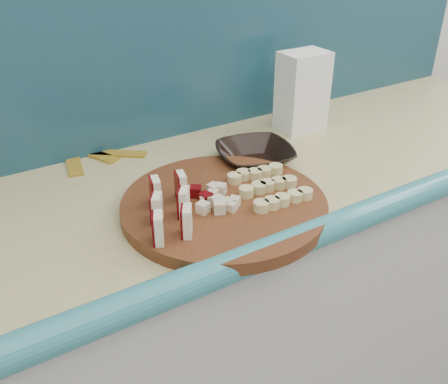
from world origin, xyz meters
name	(u,v)px	position (x,y,z in m)	size (l,w,h in m)	color
kitchen_counter	(224,317)	(0.10, 1.50, 0.46)	(2.20, 0.63, 0.91)	beige
backsplash	(165,45)	(0.10, 1.79, 1.16)	(2.20, 0.02, 0.50)	teal
cutting_board	(224,206)	(0.02, 1.37, 0.92)	(0.43, 0.43, 0.03)	#46240F
apple_wedges	(170,206)	(-0.11, 1.36, 0.97)	(0.13, 0.17, 0.06)	#FDEECA
apple_chunks	(212,198)	(-0.01, 1.37, 0.95)	(0.07, 0.07, 0.02)	beige
banana_slices	(269,186)	(0.12, 1.35, 0.95)	(0.15, 0.17, 0.02)	#D4CA81
brown_bowl	(255,156)	(0.20, 1.51, 0.93)	(0.19, 0.19, 0.05)	black
flour_bag	(302,92)	(0.44, 1.64, 1.02)	(0.13, 0.09, 0.22)	white
banana_peel	(94,156)	(-0.13, 1.76, 0.91)	(0.21, 0.18, 0.01)	gold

